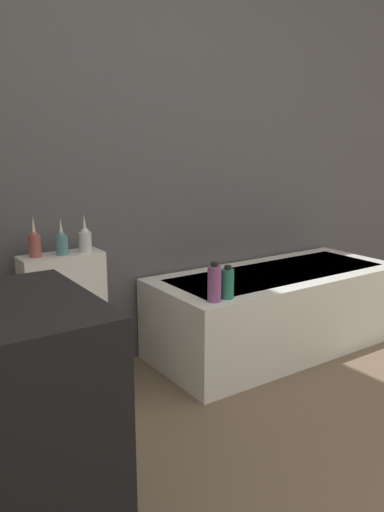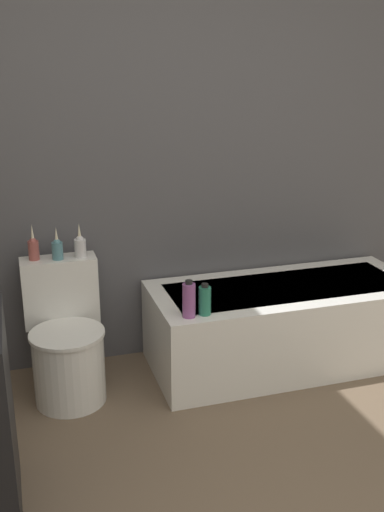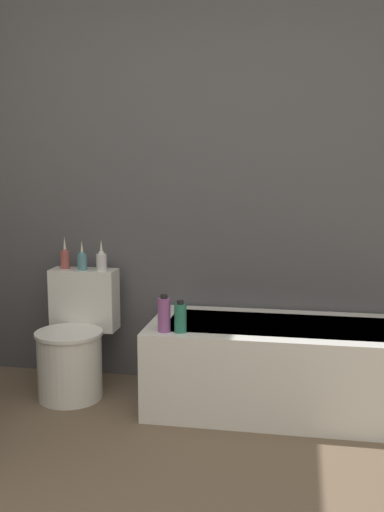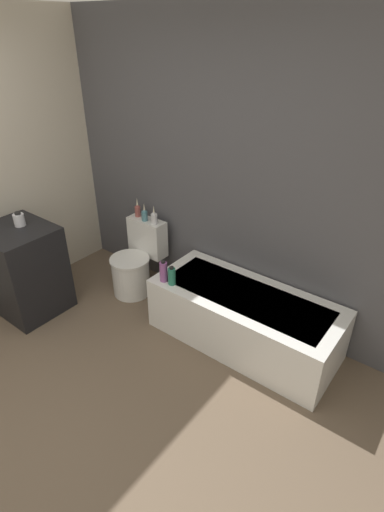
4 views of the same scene
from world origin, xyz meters
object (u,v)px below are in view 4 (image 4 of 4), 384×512
at_px(toilet, 136,263).
at_px(soap_bottle_glass, 19,220).
at_px(vase_silver, 145,215).
at_px(vase_bronze, 154,217).
at_px(vase_gold, 138,210).
at_px(shampoo_bottle_short, 172,276).
at_px(bathtub, 244,318).
at_px(shampoo_bottle_tall, 163,271).

height_order(toilet, soap_bottle_glass, soap_bottle_glass).
bearing_deg(vase_silver, vase_bronze, 1.84).
xyz_separation_m(vase_silver, vase_bronze, (0.12, 0.00, 0.00)).
height_order(vase_gold, vase_bronze, vase_gold).
height_order(soap_bottle_glass, vase_silver, soap_bottle_glass).
xyz_separation_m(toilet, vase_bronze, (0.12, 0.17, 0.49)).
bearing_deg(shampoo_bottle_short, vase_gold, 150.95).
distance_m(soap_bottle_glass, vase_bronze, 1.22).
distance_m(toilet, soap_bottle_glass, 1.17).
height_order(bathtub, toilet, toilet).
distance_m(toilet, vase_silver, 0.51).
xyz_separation_m(bathtub, vase_silver, (-1.30, 0.18, 0.54)).
bearing_deg(vase_bronze, shampoo_bottle_tall, -41.84).
bearing_deg(vase_silver, vase_gold, 166.10).
relative_size(bathtub, shampoo_bottle_tall, 7.94).
xyz_separation_m(vase_gold, shampoo_bottle_short, (0.83, -0.46, -0.23)).
bearing_deg(vase_gold, bathtub, -8.56).
xyz_separation_m(bathtub, soap_bottle_glass, (-1.93, -0.77, 0.66)).
bearing_deg(vase_bronze, vase_gold, 173.85).
relative_size(vase_silver, vase_bronze, 0.95).
height_order(soap_bottle_glass, vase_bronze, soap_bottle_glass).
bearing_deg(toilet, soap_bottle_glass, -128.95).
distance_m(soap_bottle_glass, vase_gold, 1.11).
bearing_deg(shampoo_bottle_short, shampoo_bottle_tall, -177.17).
bearing_deg(vase_gold, soap_bottle_glass, -117.38).
bearing_deg(vase_silver, bathtub, -8.04).
relative_size(vase_gold, shampoo_bottle_tall, 0.99).
distance_m(bathtub, shampoo_bottle_short, 0.72).
bearing_deg(vase_bronze, bathtub, -9.06).
relative_size(toilet, shampoo_bottle_short, 4.22).
bearing_deg(shampoo_bottle_short, toilet, 159.67).
bearing_deg(vase_gold, shampoo_bottle_short, -29.05).
height_order(vase_gold, shampoo_bottle_short, vase_gold).
bearing_deg(vase_gold, shampoo_bottle_tall, -32.24).
bearing_deg(vase_bronze, vase_silver, -178.16).
xyz_separation_m(soap_bottle_glass, vase_gold, (0.51, 0.98, -0.12)).
xyz_separation_m(bathtub, toilet, (-1.30, 0.01, 0.06)).
xyz_separation_m(soap_bottle_glass, shampoo_bottle_tall, (1.25, 0.52, -0.33)).
distance_m(vase_gold, shampoo_bottle_short, 0.98).
height_order(vase_silver, shampoo_bottle_tall, vase_silver).
distance_m(soap_bottle_glass, shampoo_bottle_short, 1.47).
bearing_deg(vase_silver, shampoo_bottle_short, -31.36).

